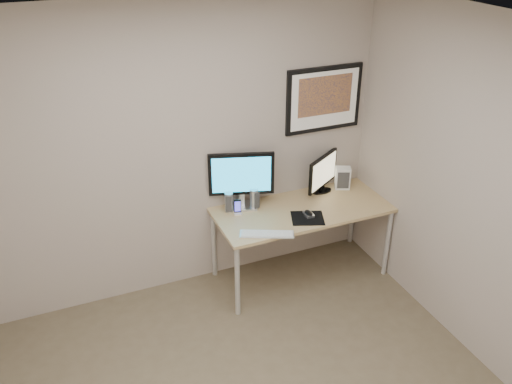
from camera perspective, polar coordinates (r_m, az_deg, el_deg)
room at (r=3.43m, az=-2.52°, el=1.40°), size 3.60×3.60×3.60m
desk at (r=4.98m, az=4.87°, el=-2.41°), size 1.60×0.70×0.73m
framed_art at (r=5.01m, az=7.17°, el=9.68°), size 0.75×0.04×0.60m
monitor_large at (r=4.82m, az=-1.55°, el=1.49°), size 0.57×0.26×0.53m
monitor_tv at (r=5.17m, az=7.04°, el=2.01°), size 0.42×0.28×0.38m
speaker_left at (r=4.85m, az=-2.86°, el=-1.09°), size 0.10×0.10×0.19m
speaker_right at (r=4.89m, az=-0.22°, el=-0.74°), size 0.10×0.10×0.19m
phone_dock at (r=4.82m, az=-1.95°, el=-1.57°), size 0.08×0.08×0.14m
keyboard at (r=4.55m, az=1.16°, el=-4.44°), size 0.46×0.30×0.02m
mousepad at (r=4.80m, az=5.44°, el=-2.75°), size 0.35×0.34×0.00m
mouse at (r=4.83m, az=5.56°, el=-2.25°), size 0.07×0.12×0.04m
fan_unit at (r=5.31m, az=9.10°, el=1.48°), size 0.17×0.15×0.22m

